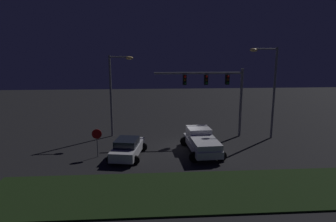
{
  "coord_description": "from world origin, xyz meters",
  "views": [
    {
      "loc": [
        -3.06,
        -23.86,
        8.06
      ],
      "look_at": [
        -1.28,
        1.49,
        2.88
      ],
      "focal_mm": 31.35,
      "sensor_mm": 36.0,
      "label": 1
    }
  ],
  "objects_px": {
    "pickup_truck": "(201,140)",
    "street_lamp_left": "(115,86)",
    "traffic_signal_gantry": "(216,86)",
    "street_lamp_right": "(269,82)",
    "car_sedan": "(128,148)",
    "stop_sign": "(97,138)"
  },
  "relations": [
    {
      "from": "street_lamp_right",
      "to": "car_sedan",
      "type": "bearing_deg",
      "value": -161.68
    },
    {
      "from": "pickup_truck",
      "to": "car_sedan",
      "type": "height_order",
      "value": "pickup_truck"
    },
    {
      "from": "traffic_signal_gantry",
      "to": "street_lamp_left",
      "type": "xyz_separation_m",
      "value": [
        -9.4,
        0.9,
        -0.04
      ]
    },
    {
      "from": "street_lamp_right",
      "to": "stop_sign",
      "type": "distance_m",
      "value": 16.04
    },
    {
      "from": "street_lamp_left",
      "to": "street_lamp_right",
      "type": "relative_size",
      "value": 0.91
    },
    {
      "from": "street_lamp_right",
      "to": "traffic_signal_gantry",
      "type": "bearing_deg",
      "value": 170.45
    },
    {
      "from": "street_lamp_left",
      "to": "street_lamp_right",
      "type": "xyz_separation_m",
      "value": [
        14.15,
        -1.7,
        0.42
      ]
    },
    {
      "from": "street_lamp_right",
      "to": "stop_sign",
      "type": "xyz_separation_m",
      "value": [
        -15.06,
        -4.07,
        -3.72
      ]
    },
    {
      "from": "street_lamp_left",
      "to": "street_lamp_right",
      "type": "bearing_deg",
      "value": -6.86
    },
    {
      "from": "car_sedan",
      "to": "stop_sign",
      "type": "xyz_separation_m",
      "value": [
        -2.33,
        0.15,
        0.82
      ]
    },
    {
      "from": "street_lamp_left",
      "to": "stop_sign",
      "type": "bearing_deg",
      "value": -98.98
    },
    {
      "from": "car_sedan",
      "to": "street_lamp_left",
      "type": "distance_m",
      "value": 7.35
    },
    {
      "from": "street_lamp_left",
      "to": "car_sedan",
      "type": "bearing_deg",
      "value": -76.51
    },
    {
      "from": "pickup_truck",
      "to": "traffic_signal_gantry",
      "type": "distance_m",
      "value": 6.19
    },
    {
      "from": "pickup_truck",
      "to": "street_lamp_right",
      "type": "relative_size",
      "value": 0.65
    },
    {
      "from": "traffic_signal_gantry",
      "to": "street_lamp_right",
      "type": "relative_size",
      "value": 0.99
    },
    {
      "from": "traffic_signal_gantry",
      "to": "car_sedan",
      "type": "bearing_deg",
      "value": -147.85
    },
    {
      "from": "pickup_truck",
      "to": "stop_sign",
      "type": "relative_size",
      "value": 2.47
    },
    {
      "from": "pickup_truck",
      "to": "street_lamp_left",
      "type": "relative_size",
      "value": 0.71
    },
    {
      "from": "car_sedan",
      "to": "stop_sign",
      "type": "distance_m",
      "value": 2.48
    },
    {
      "from": "traffic_signal_gantry",
      "to": "street_lamp_left",
      "type": "height_order",
      "value": "street_lamp_left"
    },
    {
      "from": "stop_sign",
      "to": "traffic_signal_gantry",
      "type": "bearing_deg",
      "value": 25.28
    }
  ]
}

